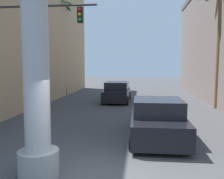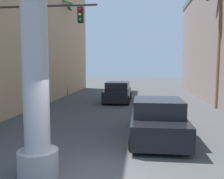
{
  "view_description": "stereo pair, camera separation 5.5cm",
  "coord_description": "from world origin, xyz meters",
  "px_view_note": "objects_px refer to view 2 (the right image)",
  "views": [
    {
      "loc": [
        1.05,
        -5.64,
        2.85
      ],
      "look_at": [
        0.0,
        3.43,
        1.96
      ],
      "focal_mm": 40.0,
      "sensor_mm": 36.0,
      "label": 1
    },
    {
      "loc": [
        1.1,
        -5.64,
        2.85
      ],
      "look_at": [
        0.0,
        3.43,
        1.96
      ],
      "focal_mm": 40.0,
      "sensor_mm": 36.0,
      "label": 2
    }
  ],
  "objects_px": {
    "palm_tree_mid_right": "(221,32)",
    "car_lead": "(157,120)",
    "palm_tree_mid_left": "(36,24)",
    "car_far": "(118,92)",
    "palm_tree_far_left": "(62,33)",
    "traffic_light_mast": "(24,40)"
  },
  "relations": [
    {
      "from": "palm_tree_mid_right",
      "to": "car_lead",
      "type": "bearing_deg",
      "value": -121.72
    },
    {
      "from": "palm_tree_mid_right",
      "to": "palm_tree_mid_left",
      "type": "xyz_separation_m",
      "value": [
        -12.06,
        -0.73,
        0.62
      ]
    },
    {
      "from": "car_far",
      "to": "palm_tree_far_left",
      "type": "height_order",
      "value": "palm_tree_far_left"
    },
    {
      "from": "palm_tree_mid_left",
      "to": "palm_tree_mid_right",
      "type": "bearing_deg",
      "value": 3.45
    },
    {
      "from": "palm_tree_far_left",
      "to": "car_lead",
      "type": "bearing_deg",
      "value": -58.09
    },
    {
      "from": "car_far",
      "to": "palm_tree_mid_left",
      "type": "xyz_separation_m",
      "value": [
        -5.17,
        -3.04,
        4.84
      ]
    },
    {
      "from": "traffic_light_mast",
      "to": "car_far",
      "type": "bearing_deg",
      "value": 64.12
    },
    {
      "from": "palm_tree_mid_right",
      "to": "palm_tree_far_left",
      "type": "bearing_deg",
      "value": 155.17
    },
    {
      "from": "car_lead",
      "to": "palm_tree_far_left",
      "type": "relative_size",
      "value": 0.56
    },
    {
      "from": "car_lead",
      "to": "palm_tree_mid_right",
      "type": "xyz_separation_m",
      "value": [
        4.39,
        7.11,
        4.25
      ]
    },
    {
      "from": "car_far",
      "to": "palm_tree_mid_right",
      "type": "distance_m",
      "value": 8.4
    },
    {
      "from": "traffic_light_mast",
      "to": "palm_tree_mid_left",
      "type": "bearing_deg",
      "value": 106.61
    },
    {
      "from": "traffic_light_mast",
      "to": "palm_tree_far_left",
      "type": "distance_m",
      "value": 11.44
    },
    {
      "from": "car_far",
      "to": "palm_tree_mid_left",
      "type": "height_order",
      "value": "palm_tree_mid_left"
    },
    {
      "from": "car_lead",
      "to": "palm_tree_far_left",
      "type": "height_order",
      "value": "palm_tree_far_left"
    },
    {
      "from": "car_lead",
      "to": "palm_tree_mid_right",
      "type": "height_order",
      "value": "palm_tree_mid_right"
    },
    {
      "from": "traffic_light_mast",
      "to": "palm_tree_far_left",
      "type": "bearing_deg",
      "value": 98.82
    },
    {
      "from": "palm_tree_mid_left",
      "to": "traffic_light_mast",
      "type": "bearing_deg",
      "value": -73.39
    },
    {
      "from": "traffic_light_mast",
      "to": "car_far",
      "type": "height_order",
      "value": "traffic_light_mast"
    },
    {
      "from": "car_lead",
      "to": "palm_tree_far_left",
      "type": "bearing_deg",
      "value": 121.91
    },
    {
      "from": "palm_tree_mid_right",
      "to": "palm_tree_mid_left",
      "type": "height_order",
      "value": "palm_tree_mid_left"
    },
    {
      "from": "palm_tree_mid_right",
      "to": "palm_tree_mid_left",
      "type": "relative_size",
      "value": 0.82
    }
  ]
}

